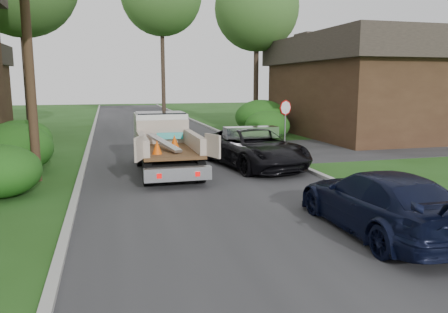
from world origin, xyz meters
name	(u,v)px	position (x,y,z in m)	size (l,w,h in m)	color
ground	(234,210)	(0.00, 0.00, 0.00)	(120.00, 120.00, 0.00)	#1F4513
road	(176,152)	(0.00, 10.00, 0.00)	(8.00, 90.00, 0.02)	#28282B
side_street	(404,146)	(12.00, 9.00, 0.01)	(16.00, 7.00, 0.02)	#28282B
curb_left	(87,154)	(-4.10, 10.00, 0.06)	(0.20, 90.00, 0.12)	#9E9E99
curb_right	(256,147)	(4.10, 10.00, 0.06)	(0.20, 90.00, 0.12)	#9E9E99
stop_sign	(285,114)	(5.20, 9.00, 1.78)	(0.71, 0.32, 2.48)	slate
utility_pole	(27,23)	(-5.48, 4.98, 5.17)	(2.42, 1.25, 10.00)	#382619
house_right	(369,85)	(13.00, 14.00, 3.16)	(9.72, 12.96, 6.20)	#3A2417
hedge_left_b	(12,148)	(-6.50, 6.50, 0.94)	(2.86, 2.86, 1.87)	#104812
hedge_left_c	(21,139)	(-6.80, 10.00, 0.85)	(2.60, 2.60, 1.70)	#104812
hedge_right_a	(267,125)	(5.80, 13.00, 0.85)	(2.60, 2.60, 1.70)	#104812
hedge_right_b	(261,117)	(6.50, 16.00, 1.10)	(3.38, 3.38, 2.21)	#104812
tree_right_far	(257,9)	(7.50, 20.00, 8.48)	(6.00, 6.00, 11.50)	#2D2119
flatbed_truck	(164,139)	(-1.07, 6.00, 1.15)	(2.63, 5.61, 2.12)	black
black_pickup	(254,148)	(2.40, 5.48, 0.76)	(2.53, 5.49, 1.53)	black
navy_suv	(379,202)	(2.60, -2.50, 0.70)	(1.96, 4.81, 1.40)	black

